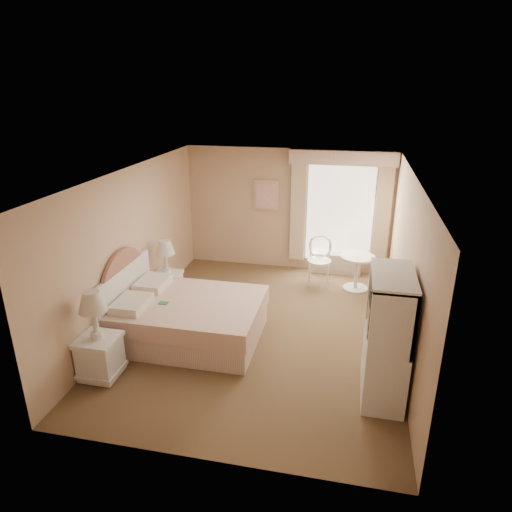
% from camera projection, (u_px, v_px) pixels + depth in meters
% --- Properties ---
extents(room, '(4.21, 5.51, 2.51)m').
position_uv_depth(room, '(261.00, 257.00, 6.84)').
color(room, brown).
rests_on(room, ground).
extents(window, '(2.05, 0.22, 2.51)m').
position_uv_depth(window, '(340.00, 210.00, 9.03)').
color(window, white).
rests_on(window, room).
extents(framed_art, '(0.52, 0.04, 0.62)m').
position_uv_depth(framed_art, '(266.00, 195.00, 9.30)').
color(framed_art, tan).
rests_on(framed_art, room).
extents(bed, '(2.14, 1.67, 1.48)m').
position_uv_depth(bed, '(183.00, 317.00, 6.96)').
color(bed, tan).
rests_on(bed, room).
extents(nightstand_near, '(0.51, 0.51, 1.24)m').
position_uv_depth(nightstand_near, '(99.00, 346.00, 5.97)').
color(nightstand_near, white).
rests_on(nightstand_near, room).
extents(nightstand_far, '(0.47, 0.47, 1.13)m').
position_uv_depth(nightstand_far, '(167.00, 279.00, 8.11)').
color(nightstand_far, white).
rests_on(nightstand_far, room).
extents(round_table, '(0.63, 0.63, 0.67)m').
position_uv_depth(round_table, '(357.00, 267.00, 8.59)').
color(round_table, silver).
rests_on(round_table, room).
extents(cafe_chair, '(0.47, 0.47, 0.95)m').
position_uv_depth(cafe_chair, '(320.00, 256.00, 8.82)').
color(cafe_chair, silver).
rests_on(cafe_chair, room).
extents(armoire, '(0.50, 0.99, 1.65)m').
position_uv_depth(armoire, '(386.00, 346.00, 5.57)').
color(armoire, white).
rests_on(armoire, room).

